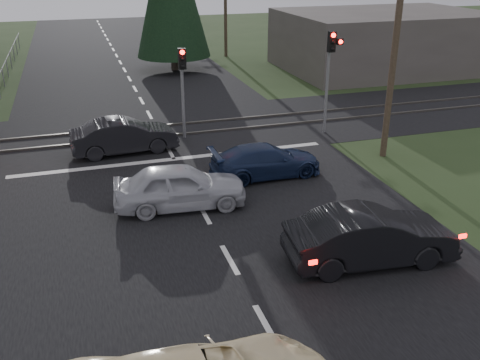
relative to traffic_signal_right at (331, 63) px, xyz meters
name	(u,v)px	position (x,y,z in m)	size (l,w,h in m)	color
ground	(230,260)	(-7.55, -9.47, -3.31)	(120.00, 120.00, 0.00)	#263819
road	(166,145)	(-7.55, 0.53, -3.31)	(14.00, 100.00, 0.01)	black
rail_corridor	(159,132)	(-7.55, 2.53, -3.31)	(120.00, 8.00, 0.01)	black
stop_line	(174,159)	(-7.55, -1.27, -3.30)	(13.00, 0.35, 0.00)	silver
rail_near	(162,136)	(-7.55, 1.73, -3.26)	(120.00, 0.12, 0.10)	#59544C
rail_far	(156,126)	(-7.55, 3.33, -3.26)	(120.00, 0.12, 0.10)	#59544C
traffic_signal_right	(331,63)	(0.00, 0.00, 0.00)	(0.68, 0.48, 4.70)	slate
traffic_signal_center	(183,78)	(-6.55, 1.20, -0.51)	(0.32, 0.48, 4.10)	slate
utility_pole_near	(396,41)	(0.95, -3.47, 1.41)	(1.80, 0.26, 9.00)	#4C3D2D
fence_left	(3,92)	(-15.35, 13.03, -3.31)	(0.10, 36.00, 1.20)	slate
building_right	(383,40)	(10.45, 12.53, -1.31)	(14.00, 10.00, 4.00)	#59514C
dark_hatchback	(371,237)	(-3.89, -10.69, -2.54)	(1.63, 4.67, 1.54)	black
silver_car	(180,186)	(-8.16, -5.74, -2.57)	(1.76, 4.38, 1.49)	#AFB1B8
blue_sedan	(266,161)	(-4.53, -4.07, -2.69)	(1.74, 4.28, 1.24)	#162343
dark_car_far	(124,136)	(-9.37, 0.19, -2.59)	(1.54, 4.42, 1.46)	black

